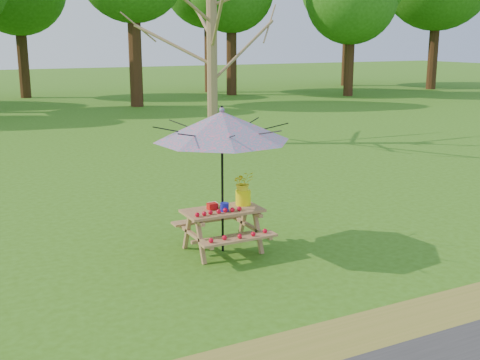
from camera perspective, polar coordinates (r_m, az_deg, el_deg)
name	(u,v)px	position (r m, az deg, el deg)	size (l,w,h in m)	color
ground	(290,252)	(9.40, 4.74, -6.78)	(120.00, 120.00, 0.00)	#356212
drygrass_strip	(419,327)	(7.37, 16.60, -13.18)	(120.00, 1.20, 0.01)	olive
picnic_table	(223,231)	(9.29, -1.65, -4.85)	(1.20, 1.32, 0.67)	#915E41
patio_umbrella	(222,126)	(8.92, -1.72, 5.11)	(2.54, 2.54, 2.25)	black
produce_bins	(218,206)	(9.17, -2.13, -2.51)	(0.26, 0.42, 0.13)	red
tomatoes_row	(219,211)	(8.96, -2.04, -3.00)	(0.77, 0.13, 0.07)	red
flower_bucket	(243,187)	(9.37, 0.30, -0.67)	(0.36, 0.32, 0.54)	#FFFD0D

